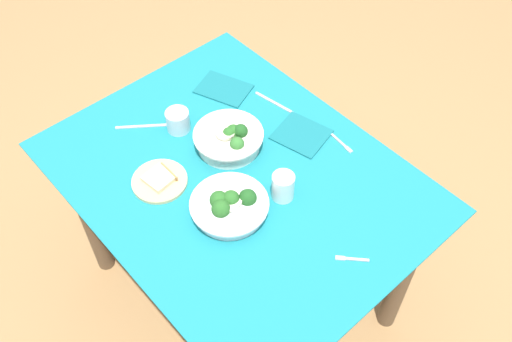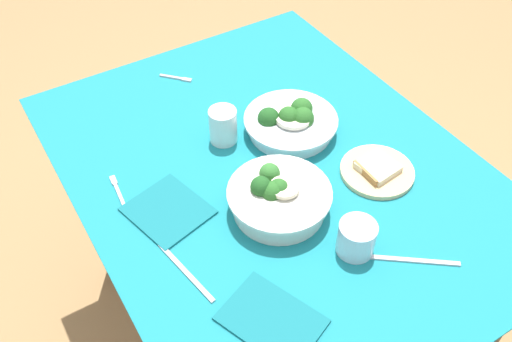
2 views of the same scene
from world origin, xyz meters
The scene contains 13 objects.
ground_plane centered at (0.00, 0.00, 0.00)m, with size 6.00×6.00×0.00m, color #9E7547.
dining_table centered at (0.00, 0.00, 0.63)m, with size 1.18×0.91×0.76m.
broccoli_bowl_far centered at (-0.09, 0.11, 0.79)m, with size 0.24×0.24×0.08m.
broccoli_bowl_near centered at (0.11, -0.06, 0.80)m, with size 0.23×0.23×0.09m.
bread_side_plate centered at (0.14, 0.20, 0.77)m, with size 0.18×0.18×0.03m.
water_glass_center centered at (-0.15, -0.05, 0.81)m, with size 0.07×0.07×0.09m, color silver.
water_glass_side centered at (0.29, 0.01, 0.80)m, with size 0.08×0.08×0.08m, color silver.
fork_by_far_bowl centered at (-0.13, -0.35, 0.76)m, with size 0.10×0.02×0.00m.
fork_by_near_bowl centered at (-0.45, -0.04, 0.76)m, with size 0.08×0.07×0.00m.
table_knife_left centered at (0.38, 0.10, 0.76)m, with size 0.19×0.01×0.00m, color #B7B7BC.
table_knife_right centered at (0.16, -0.32, 0.76)m, with size 0.19×0.01×0.00m, color #B7B7BC.
napkin_folded_upper centered at (-0.01, -0.28, 0.76)m, with size 0.17×0.15×0.01m, color #156870.
napkin_folded_lower centered at (0.34, -0.23, 0.76)m, with size 0.18×0.13×0.01m, color #156870.
Camera 1 is at (-0.90, 0.73, 2.18)m, focal length 40.46 mm.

